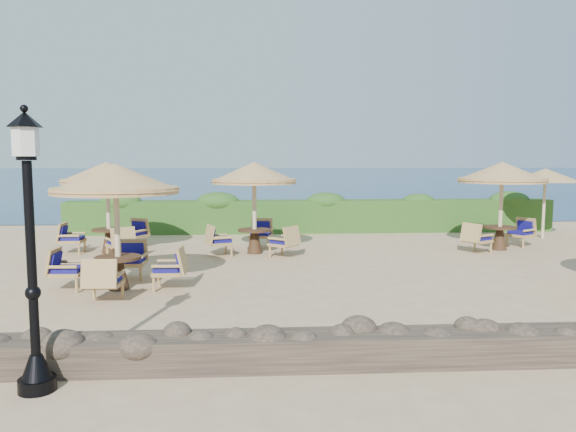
{
  "coord_description": "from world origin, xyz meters",
  "views": [
    {
      "loc": [
        -2.21,
        -13.44,
        2.79
      ],
      "look_at": [
        -1.32,
        0.7,
        1.3
      ],
      "focal_mm": 35.0,
      "sensor_mm": 36.0,
      "label": 1
    }
  ],
  "objects": [
    {
      "name": "extra_parasol",
      "position": [
        7.8,
        5.2,
        2.17
      ],
      "size": [
        2.3,
        2.3,
        2.41
      ],
      "color": "beige",
      "rests_on": "ground"
    },
    {
      "name": "cafe_set_0",
      "position": [
        -5.05,
        -1.59,
        1.78
      ],
      "size": [
        2.82,
        2.82,
        2.65
      ],
      "color": "beige",
      "rests_on": "ground"
    },
    {
      "name": "sea",
      "position": [
        0.0,
        70.0,
        0.0
      ],
      "size": [
        160.0,
        160.0,
        0.0
      ],
      "primitive_type": "plane",
      "color": "navy",
      "rests_on": "ground"
    },
    {
      "name": "cafe_set_2",
      "position": [
        -6.41,
        3.08,
        1.87
      ],
      "size": [
        2.71,
        2.77,
        2.65
      ],
      "color": "beige",
      "rests_on": "ground"
    },
    {
      "name": "stone_wall",
      "position": [
        0.0,
        -6.2,
        0.22
      ],
      "size": [
        15.0,
        0.65,
        0.44
      ],
      "primitive_type": "cube",
      "color": "brown",
      "rests_on": "ground"
    },
    {
      "name": "lamp_post",
      "position": [
        -4.8,
        -6.8,
        1.55
      ],
      "size": [
        0.44,
        0.44,
        3.31
      ],
      "color": "black",
      "rests_on": "ground"
    },
    {
      "name": "ground",
      "position": [
        0.0,
        0.0,
        0.0
      ],
      "size": [
        120.0,
        120.0,
        0.0
      ],
      "primitive_type": "plane",
      "color": "tan",
      "rests_on": "ground"
    },
    {
      "name": "hedge",
      "position": [
        0.0,
        7.2,
        0.6
      ],
      "size": [
        18.0,
        0.9,
        1.2
      ],
      "primitive_type": "cube",
      "color": "#224817",
      "rests_on": "ground"
    },
    {
      "name": "cafe_set_4",
      "position": [
        5.23,
        2.91,
        1.97
      ],
      "size": [
        2.77,
        2.61,
        2.65
      ],
      "color": "beige",
      "rests_on": "ground"
    },
    {
      "name": "cafe_set_3",
      "position": [
        -2.17,
        2.73,
        1.83
      ],
      "size": [
        2.73,
        2.68,
        2.65
      ],
      "color": "beige",
      "rests_on": "ground"
    }
  ]
}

